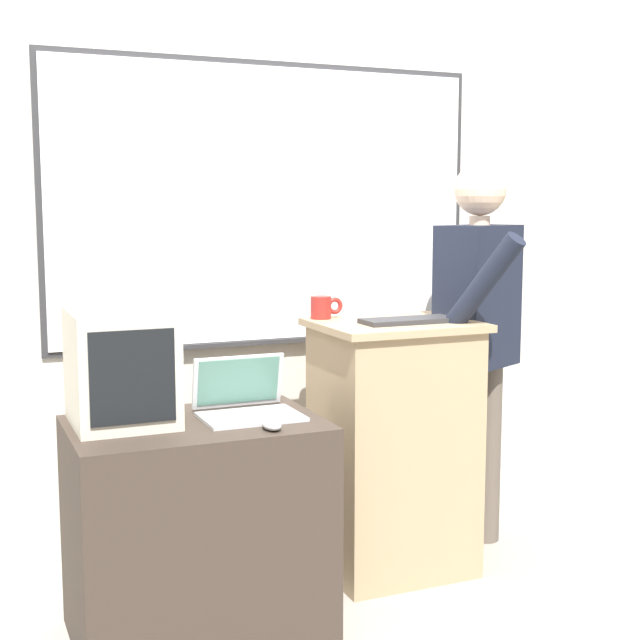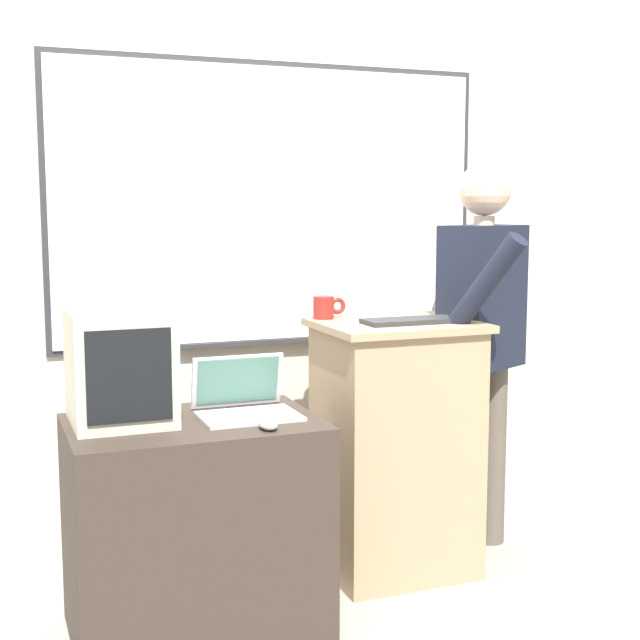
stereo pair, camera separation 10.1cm
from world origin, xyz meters
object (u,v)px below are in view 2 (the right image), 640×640
Objects in this scene: coffee_mug at (325,307)px; person_presenter at (482,330)px; laptop at (244,399)px; wireless_keyboard at (410,321)px; side_desk at (195,528)px; computer_mouse_by_laptop at (268,425)px; crt_monitor at (120,366)px; lectern_podium at (395,446)px.

person_presenter is at bearing -10.66° from coffee_mug.
wireless_keyboard is (0.74, 0.14, 0.23)m from laptop.
computer_mouse_by_laptop reaches higher than side_desk.
person_presenter reaches higher than side_desk.
lectern_podium is at bearing 8.29° from crt_monitor.
computer_mouse_by_laptop is at bearing -125.63° from coffee_mug.
side_desk is 0.51× the size of person_presenter.
laptop is at bearing -4.98° from crt_monitor.
lectern_podium is 7.40× the size of coffee_mug.
crt_monitor is 0.99m from coffee_mug.
lectern_podium is 0.88m from computer_mouse_by_laptop.
laptop is 0.88× the size of crt_monitor.
person_presenter is 1.61m from crt_monitor.
coffee_mug is at bearing 143.07° from person_presenter.
crt_monitor is (-1.59, -0.23, -0.01)m from person_presenter.
coffee_mug reaches higher than wireless_keyboard.
side_desk is 2.27× the size of wireless_keyboard.
laptop is at bearing -164.01° from lectern_podium.
lectern_podium is 0.62× the size of person_presenter.
coffee_mug is (0.48, 0.40, 0.27)m from laptop.
person_presenter is 1.20m from laptop.
person_presenter is at bearing 24.32° from computer_mouse_by_laptop.
wireless_keyboard is at bearing 4.88° from crt_monitor.
computer_mouse_by_laptop is (-1.15, -0.52, -0.20)m from person_presenter.
side_desk is at bearing 166.63° from person_presenter.
coffee_mug reaches higher than laptop.
person_presenter is 4.44× the size of wireless_keyboard.
crt_monitor is (-0.44, 0.29, 0.18)m from computer_mouse_by_laptop.
laptop is at bearing 11.73° from side_desk.
wireless_keyboard is at bearing -44.68° from coffee_mug.
lectern_podium is 3.03× the size of laptop.
lectern_podium is 0.95m from side_desk.
computer_mouse_by_laptop is 0.25× the size of crt_monitor.
laptop is 0.91× the size of wireless_keyboard.
person_presenter is (0.45, 0.07, 0.46)m from lectern_podium.
wireless_keyboard is at bearing 27.97° from computer_mouse_by_laptop.
coffee_mug is (-0.69, 0.13, 0.11)m from person_presenter.
laptop is 0.79m from wireless_keyboard.
person_presenter reaches higher than laptop.
coffee_mug is at bearing 39.95° from laptop.
crt_monitor reaches higher than laptop.
laptop is 0.68m from coffee_mug.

